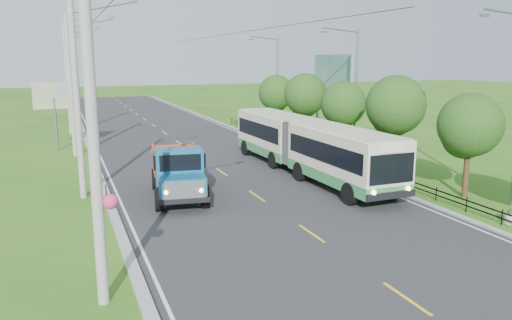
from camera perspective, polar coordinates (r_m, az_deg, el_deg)
ground at (r=20.46m, az=6.33°, el=-8.37°), size 240.00×240.00×0.00m
road at (r=38.71m, az=-7.51°, el=1.07°), size 14.00×120.00×0.02m
curb_left at (r=37.67m, az=-18.20°, el=0.41°), size 0.40×120.00×0.15m
curb_right at (r=40.97m, az=2.24°, el=1.79°), size 0.30×120.00×0.10m
edge_line_left at (r=37.71m, az=-17.36°, el=0.39°), size 0.12×120.00×0.00m
edge_line_right at (r=40.78m, az=1.59°, el=1.71°), size 0.12×120.00×0.00m
centre_dash at (r=20.45m, az=6.34°, el=-8.31°), size 0.12×2.20×0.00m
railing_right at (r=35.99m, az=7.31°, el=0.76°), size 0.04×40.00×0.60m
pole_nearest at (r=14.16m, az=-17.90°, el=2.89°), size 3.51×0.44×10.00m
pole_near at (r=26.07m, az=-19.74°, el=6.79°), size 3.51×0.32×10.00m
pole_mid at (r=38.05m, az=-20.37°, el=8.00°), size 3.51×0.32×10.00m
pole_far at (r=50.03m, az=-20.71°, el=8.63°), size 3.51×0.32×10.00m
tree_second at (r=27.11m, az=23.12°, el=3.34°), size 3.18×3.26×5.30m
tree_third at (r=31.59m, az=15.58°, el=5.72°), size 3.60×3.62×6.00m
tree_fourth at (r=36.58m, az=9.90°, el=6.06°), size 3.24×3.31×5.40m
tree_fifth at (r=41.78m, az=5.63°, el=7.19°), size 3.48×3.52×5.80m
tree_back at (r=47.21m, az=2.30°, el=7.47°), size 3.30×3.36×5.50m
streetlight_mid at (r=36.78m, az=11.15°, el=8.10°), size 3.02×0.20×9.07m
streetlight_far at (r=49.16m, az=2.28°, el=9.09°), size 3.02×0.20×9.07m
planter_front at (r=24.09m, az=27.24°, el=-5.82°), size 0.64×0.64×0.67m
planter_near at (r=29.74m, az=15.72°, el=-1.86°), size 0.64×0.64×0.67m
planter_mid at (r=36.28m, az=8.14°, el=0.80°), size 0.64×0.64×0.67m
planter_far at (r=43.31m, az=2.94°, el=2.63°), size 0.64×0.64×0.67m
billboard_left at (r=41.11m, az=-22.09°, el=6.37°), size 3.00×0.20×5.20m
billboard_right at (r=42.74m, az=8.72°, el=9.21°), size 0.24×6.00×7.30m
bus at (r=30.44m, az=5.76°, el=1.97°), size 3.02×16.69×3.21m
dump_truck at (r=25.47m, az=-8.93°, el=-0.96°), size 3.23×6.57×2.65m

